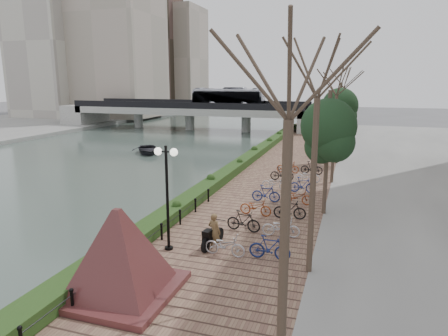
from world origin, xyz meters
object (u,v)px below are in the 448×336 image
at_px(lamppost, 167,175).
at_px(pedestrian, 214,232).
at_px(motorcycle, 213,235).
at_px(boat, 148,149).
at_px(granite_monument, 119,251).

relative_size(lamppost, pedestrian, 2.76).
relative_size(motorcycle, boat, 0.38).
relative_size(granite_monument, lamppost, 1.27).
distance_m(granite_monument, boat, 29.14).
bearing_deg(boat, pedestrian, -89.71).
height_order(lamppost, pedestrian, lamppost).
distance_m(lamppost, boat, 26.04).
relative_size(granite_monument, boat, 1.30).
bearing_deg(pedestrian, lamppost, 31.75).
bearing_deg(pedestrian, granite_monument, 81.91).
distance_m(granite_monument, pedestrian, 4.68).
height_order(granite_monument, pedestrian, granite_monument).
relative_size(granite_monument, pedestrian, 3.52).
xyz_separation_m(lamppost, motorcycle, (1.67, 0.83, -2.72)).
bearing_deg(granite_monument, motorcycle, 70.19).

